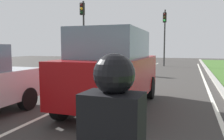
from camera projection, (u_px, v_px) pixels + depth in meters
The scene contains 8 objects.
ground_plane at pixel (128, 84), 11.02m from camera, with size 60.00×60.00×0.00m, color #383533.
lane_line_center at pixel (114, 83), 11.25m from camera, with size 0.12×32.00×0.01m, color silver.
lane_line_right_edge at pixel (208, 88), 9.84m from camera, with size 0.12×32.00×0.01m, color silver.
curb_right at pixel (220, 88), 9.67m from camera, with size 0.24×48.00×0.12m, color #9E9B93.
car_suv_ahead at pixel (113, 68), 6.61m from camera, with size 2.05×4.54×2.28m.
rider_person at pixel (114, 134), 1.53m from camera, with size 0.51×0.41×1.16m.
traffic_light_overhead_left at pixel (83, 23), 17.35m from camera, with size 0.32×0.50×5.33m.
traffic_light_far_median at pixel (165, 29), 21.27m from camera, with size 0.32×0.50×5.33m.
Camera 1 is at (2.87, 3.46, 1.77)m, focal length 36.22 mm.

